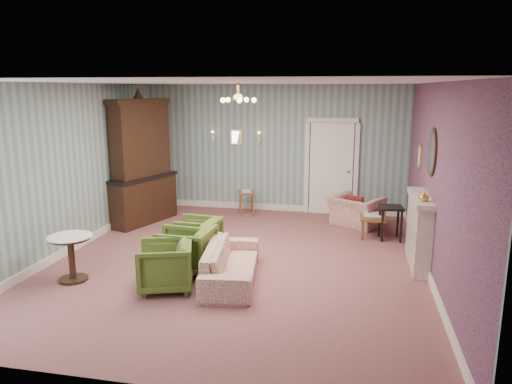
% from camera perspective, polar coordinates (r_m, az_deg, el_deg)
% --- Properties ---
extents(floor, '(7.00, 7.00, 0.00)m').
position_cam_1_polar(floor, '(8.06, -1.99, -8.20)').
color(floor, '#89524F').
rests_on(floor, ground).
extents(ceiling, '(7.00, 7.00, 0.00)m').
position_cam_1_polar(ceiling, '(7.55, -2.15, 12.89)').
color(ceiling, white).
rests_on(ceiling, ground).
extents(wall_back, '(6.00, 0.00, 6.00)m').
position_cam_1_polar(wall_back, '(11.07, 2.23, 5.15)').
color(wall_back, slate).
rests_on(wall_back, ground).
extents(wall_front, '(6.00, 0.00, 6.00)m').
position_cam_1_polar(wall_front, '(4.45, -12.83, -5.91)').
color(wall_front, slate).
rests_on(wall_front, ground).
extents(wall_left, '(0.00, 7.00, 7.00)m').
position_cam_1_polar(wall_left, '(8.87, -21.27, 2.56)').
color(wall_left, slate).
rests_on(wall_left, ground).
extents(wall_right, '(0.00, 7.00, 7.00)m').
position_cam_1_polar(wall_right, '(7.56, 20.62, 1.06)').
color(wall_right, slate).
rests_on(wall_right, ground).
extents(wall_right_floral, '(0.00, 7.00, 7.00)m').
position_cam_1_polar(wall_right_floral, '(7.56, 20.51, 1.06)').
color(wall_right_floral, '#AE576C').
rests_on(wall_right_floral, ground).
extents(door, '(1.12, 0.12, 2.16)m').
position_cam_1_polar(door, '(10.95, 8.92, 2.97)').
color(door, white).
rests_on(door, floor).
extents(olive_chair_a, '(0.89, 0.92, 0.76)m').
position_cam_1_polar(olive_chair_a, '(6.99, -10.75, -8.35)').
color(olive_chair_a, '#4C6322').
rests_on(olive_chair_a, floor).
extents(olive_chair_b, '(0.75, 0.80, 0.79)m').
position_cam_1_polar(olive_chair_b, '(7.59, -8.24, -6.49)').
color(olive_chair_b, '#4C6322').
rests_on(olive_chair_b, floor).
extents(olive_chair_c, '(0.80, 0.84, 0.78)m').
position_cam_1_polar(olive_chair_c, '(8.05, -7.42, -5.38)').
color(olive_chair_c, '#4C6322').
rests_on(olive_chair_c, floor).
extents(sofa_chintz, '(0.79, 1.90, 0.72)m').
position_cam_1_polar(sofa_chintz, '(7.20, -2.99, -7.69)').
color(sofa_chintz, '#9A3E3F').
rests_on(sofa_chintz, floor).
extents(wingback_chair, '(1.15, 1.03, 0.84)m').
position_cam_1_polar(wingback_chair, '(10.14, 11.83, -1.67)').
color(wingback_chair, '#9A3E3F').
rests_on(wingback_chair, floor).
extents(dresser, '(1.07, 1.75, 2.76)m').
position_cam_1_polar(dresser, '(10.33, -13.53, 3.92)').
color(dresser, black).
rests_on(dresser, floor).
extents(fireplace, '(0.30, 1.40, 1.16)m').
position_cam_1_polar(fireplace, '(8.12, 18.76, -4.39)').
color(fireplace, beige).
rests_on(fireplace, floor).
extents(mantel_vase, '(0.15, 0.15, 0.15)m').
position_cam_1_polar(mantel_vase, '(7.58, 19.30, -0.49)').
color(mantel_vase, gold).
rests_on(mantel_vase, fireplace).
extents(oval_mirror, '(0.04, 0.76, 0.84)m').
position_cam_1_polar(oval_mirror, '(7.88, 20.12, 4.47)').
color(oval_mirror, white).
rests_on(oval_mirror, wall_right).
extents(framed_print, '(0.04, 0.34, 0.42)m').
position_cam_1_polar(framed_print, '(9.24, 18.89, 4.03)').
color(framed_print, gold).
rests_on(framed_print, wall_right).
extents(coffee_table, '(0.47, 0.83, 0.42)m').
position_cam_1_polar(coffee_table, '(9.62, 13.57, -3.81)').
color(coffee_table, brown).
rests_on(coffee_table, floor).
extents(side_table_black, '(0.47, 0.47, 0.65)m').
position_cam_1_polar(side_table_black, '(9.41, 15.62, -3.57)').
color(side_table_black, black).
rests_on(side_table_black, floor).
extents(pedestal_table, '(0.81, 0.81, 0.70)m').
position_cam_1_polar(pedestal_table, '(7.68, -21.03, -7.33)').
color(pedestal_table, black).
rests_on(pedestal_table, floor).
extents(nesting_table, '(0.46, 0.52, 0.58)m').
position_cam_1_polar(nesting_table, '(10.85, -1.15, -1.22)').
color(nesting_table, brown).
rests_on(nesting_table, floor).
extents(gilt_mirror_back, '(0.28, 0.06, 0.36)m').
position_cam_1_polar(gilt_mirror_back, '(11.18, -2.37, 6.51)').
color(gilt_mirror_back, gold).
rests_on(gilt_mirror_back, wall_back).
extents(sconce_left, '(0.16, 0.12, 0.30)m').
position_cam_1_polar(sconce_left, '(11.31, -5.12, 6.54)').
color(sconce_left, gold).
rests_on(sconce_left, wall_back).
extents(sconce_right, '(0.16, 0.12, 0.30)m').
position_cam_1_polar(sconce_right, '(11.04, 0.39, 6.45)').
color(sconce_right, gold).
rests_on(sconce_right, wall_back).
extents(chandelier, '(0.56, 0.56, 0.36)m').
position_cam_1_polar(chandelier, '(7.56, -2.14, 10.84)').
color(chandelier, gold).
rests_on(chandelier, ceiling).
extents(burgundy_cushion, '(0.41, 0.28, 0.39)m').
position_cam_1_polar(burgundy_cushion, '(9.98, 11.56, -1.53)').
color(burgundy_cushion, maroon).
rests_on(burgundy_cushion, wingback_chair).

